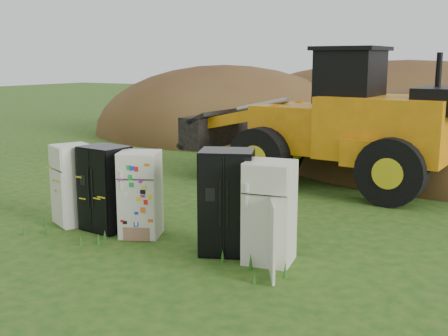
# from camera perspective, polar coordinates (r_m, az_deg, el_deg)

# --- Properties ---
(ground) EXTENTS (120.00, 120.00, 0.00)m
(ground) POSITION_cam_1_polar(r_m,az_deg,el_deg) (11.40, -5.94, -7.35)
(ground) COLOR #1E4913
(ground) RESTS_ON ground
(fridge_leftmost) EXTENTS (1.02, 1.00, 1.76)m
(fridge_leftmost) POSITION_cam_1_polar(r_m,az_deg,el_deg) (12.72, -15.01, -1.64)
(fridge_leftmost) COLOR silver
(fridge_leftmost) RESTS_ON ground
(fridge_black_side) EXTENTS (1.01, 0.84, 1.80)m
(fridge_black_side) POSITION_cam_1_polar(r_m,az_deg,el_deg) (12.11, -11.95, -2.03)
(fridge_black_side) COLOR black
(fridge_black_side) RESTS_ON ground
(fridge_sticker) EXTENTS (1.01, 0.98, 1.76)m
(fridge_sticker) POSITION_cam_1_polar(r_m,az_deg,el_deg) (11.54, -8.51, -2.65)
(fridge_sticker) COLOR silver
(fridge_sticker) RESTS_ON ground
(fridge_black_right) EXTENTS (1.21, 1.12, 1.95)m
(fridge_black_right) POSITION_cam_1_polar(r_m,az_deg,el_deg) (10.42, 0.29, -3.46)
(fridge_black_right) COLOR black
(fridge_black_right) RESTS_ON ground
(fridge_open_door) EXTENTS (0.95, 0.90, 1.83)m
(fridge_open_door) POSITION_cam_1_polar(r_m,az_deg,el_deg) (9.98, 4.65, -4.50)
(fridge_open_door) COLOR silver
(fridge_open_door) RESTS_ON ground
(wheel_loader) EXTENTS (8.28, 3.73, 3.92)m
(wheel_loader) POSITION_cam_1_polar(r_m,az_deg,el_deg) (16.38, 9.30, 5.16)
(wheel_loader) COLOR orange
(wheel_loader) RESTS_ON ground
(dirt_mound_left) EXTENTS (13.62, 10.21, 6.70)m
(dirt_mound_left) POSITION_cam_1_polar(r_m,az_deg,el_deg) (27.09, 0.05, 3.34)
(dirt_mound_left) COLOR #462A16
(dirt_mound_left) RESTS_ON ground
(dirt_mound_back) EXTENTS (19.58, 13.05, 7.17)m
(dirt_mound_back) POSITION_cam_1_polar(r_m,az_deg,el_deg) (28.32, 17.87, 3.15)
(dirt_mound_back) COLOR #462A16
(dirt_mound_back) RESTS_ON ground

